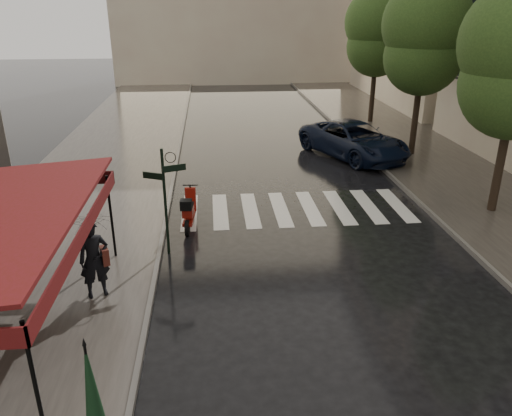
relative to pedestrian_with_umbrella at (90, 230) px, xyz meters
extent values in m
plane|color=black|center=(2.72, -0.72, -1.84)|extent=(120.00, 120.00, 0.00)
cube|color=#38332D|center=(-1.78, 11.28, -1.78)|extent=(6.00, 60.00, 0.12)
cube|color=#38332D|center=(12.97, 11.28, -1.78)|extent=(5.50, 60.00, 0.12)
cube|color=#595651|center=(1.27, 11.28, -1.76)|extent=(0.12, 60.00, 0.16)
cube|color=#595651|center=(10.17, 11.28, -1.76)|extent=(0.12, 60.00, 0.16)
cube|color=silver|center=(2.02, 5.28, -1.83)|extent=(0.50, 3.20, 0.01)
cube|color=silver|center=(3.07, 5.28, -1.83)|extent=(0.50, 3.20, 0.01)
cube|color=silver|center=(4.12, 5.28, -1.83)|extent=(0.50, 3.20, 0.01)
cube|color=silver|center=(5.17, 5.28, -1.83)|extent=(0.50, 3.20, 0.01)
cube|color=silver|center=(6.22, 5.28, -1.83)|extent=(0.50, 3.20, 0.01)
cube|color=silver|center=(7.27, 5.28, -1.83)|extent=(0.50, 3.20, 0.01)
cube|color=silver|center=(8.32, 5.28, -1.83)|extent=(0.50, 3.20, 0.01)
cube|color=silver|center=(9.37, 5.28, -1.83)|extent=(0.50, 3.20, 0.01)
cube|color=#470E0A|center=(0.20, -1.22, 0.51)|extent=(0.04, 7.00, 0.35)
cylinder|color=black|center=(0.07, -4.47, -0.54)|extent=(0.07, 0.07, 2.35)
cylinder|color=black|center=(0.07, 2.03, -0.54)|extent=(0.07, 0.07, 2.35)
cylinder|color=black|center=(1.52, 2.28, -0.29)|extent=(0.08, 0.08, 3.10)
cube|color=black|center=(1.82, 2.28, 0.71)|extent=(0.62, 0.26, 0.18)
cube|color=black|center=(1.24, 2.28, 0.51)|extent=(0.56, 0.29, 0.18)
cylinder|color=black|center=(12.32, 4.28, 0.41)|extent=(0.28, 0.28, 4.26)
cylinder|color=black|center=(12.22, 11.28, 0.52)|extent=(0.28, 0.28, 4.48)
sphere|color=#203914|center=(12.22, 11.28, 2.68)|extent=(3.40, 3.40, 3.40)
sphere|color=#203914|center=(12.22, 11.28, 4.04)|extent=(3.80, 3.80, 3.80)
cylinder|color=black|center=(12.42, 18.28, 0.47)|extent=(0.28, 0.28, 4.37)
sphere|color=#203914|center=(12.42, 18.28, 2.57)|extent=(3.40, 3.40, 3.40)
sphere|color=#203914|center=(12.42, 18.28, 3.90)|extent=(3.80, 3.80, 3.80)
imported|color=black|center=(0.00, 0.00, -0.76)|extent=(0.82, 0.69, 1.92)
imported|color=black|center=(0.00, 0.00, 0.35)|extent=(1.49, 1.51, 1.04)
cube|color=#481A13|center=(0.23, 0.09, -0.72)|extent=(0.28, 0.39, 0.41)
cylinder|color=black|center=(2.01, 3.41, -1.58)|extent=(0.15, 0.52, 0.51)
cylinder|color=black|center=(2.12, 4.74, -1.58)|extent=(0.15, 0.52, 0.51)
cube|color=maroon|center=(2.07, 4.10, -1.50)|extent=(0.41, 1.41, 0.11)
cube|color=maroon|center=(2.05, 3.84, -1.18)|extent=(0.37, 0.61, 0.30)
cube|color=maroon|center=(2.11, 4.58, -1.09)|extent=(0.35, 0.16, 0.80)
cylinder|color=black|center=(2.11, 4.69, -0.64)|extent=(0.49, 0.08, 0.04)
cube|color=black|center=(2.01, 3.44, -0.82)|extent=(0.37, 0.35, 0.30)
imported|color=black|center=(9.44, 11.41, -1.04)|extent=(4.84, 6.35, 1.60)
cylinder|color=black|center=(1.07, -5.08, -0.53)|extent=(0.04, 0.04, 2.28)
cone|color=black|center=(1.07, -5.08, -0.41)|extent=(0.43, 0.43, 2.17)
camera|label=1|loc=(2.83, -10.69, 4.79)|focal=35.00mm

